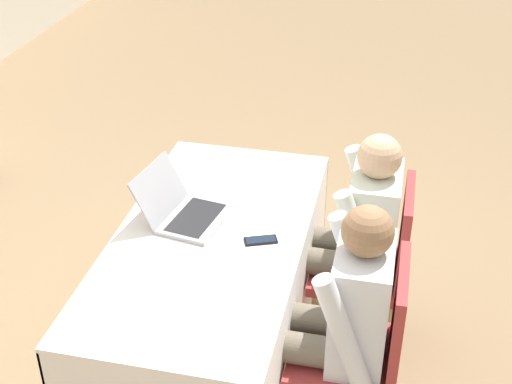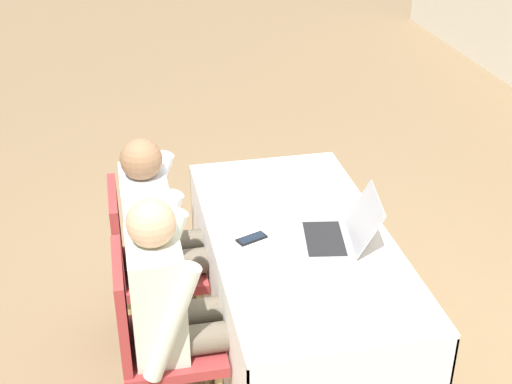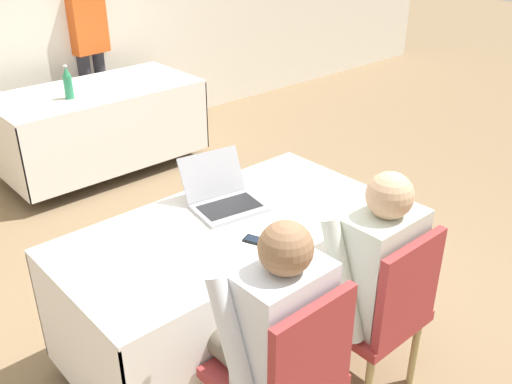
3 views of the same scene
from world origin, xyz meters
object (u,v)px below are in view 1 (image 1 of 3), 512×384
(person_white_shirt, at_px, (355,230))
(person_checkered_shirt, at_px, (340,312))
(laptop, at_px, (185,210))
(cell_phone, at_px, (261,240))
(chair_near_left, at_px, (363,346))
(chair_near_right, at_px, (375,261))

(person_white_shirt, bearing_deg, person_checkered_shirt, 0.00)
(laptop, xyz_separation_m, person_checkered_shirt, (-0.40, -0.77, -0.13))
(cell_phone, height_order, chair_near_left, chair_near_left)
(chair_near_left, xyz_separation_m, person_checkered_shirt, (0.00, 0.10, 0.16))
(chair_near_right, bearing_deg, person_checkered_shirt, -9.88)
(chair_near_left, distance_m, chair_near_right, 0.59)
(chair_near_right, bearing_deg, chair_near_left, 0.00)
(laptop, relative_size, cell_phone, 2.65)
(chair_near_left, distance_m, person_checkered_shirt, 0.19)
(person_checkered_shirt, bearing_deg, chair_near_left, 90.00)
(cell_phone, distance_m, chair_near_right, 0.62)
(cell_phone, height_order, person_white_shirt, person_white_shirt)
(chair_near_left, relative_size, person_checkered_shirt, 0.78)
(chair_near_right, relative_size, person_checkered_shirt, 0.78)
(cell_phone, xyz_separation_m, person_white_shirt, (0.29, -0.39, -0.09))
(cell_phone, relative_size, chair_near_left, 0.17)
(cell_phone, xyz_separation_m, person_checkered_shirt, (-0.30, -0.39, -0.09))
(chair_near_right, height_order, person_checkered_shirt, person_checkered_shirt)
(chair_near_left, xyz_separation_m, chair_near_right, (0.59, 0.00, 0.00))
(cell_phone, height_order, person_checkered_shirt, person_checkered_shirt)
(cell_phone, bearing_deg, laptop, 53.64)
(cell_phone, bearing_deg, person_checkered_shirt, -149.33)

